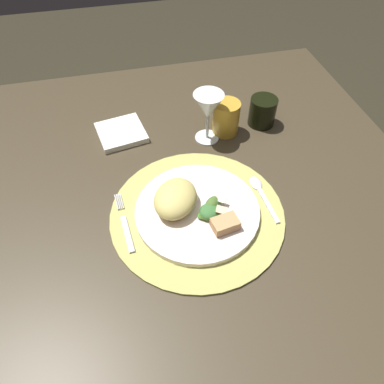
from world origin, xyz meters
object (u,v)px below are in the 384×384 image
spoon (260,191)px  amber_tumbler (226,118)px  napkin (121,133)px  dark_tumbler (262,111)px  wine_glass (208,108)px  fork (125,225)px  dining_table (164,219)px  dinner_plate (197,211)px

spoon → amber_tumbler: amber_tumbler is taller
spoon → napkin: size_ratio=1.19×
dark_tumbler → wine_glass: bearing=-170.1°
napkin → amber_tumbler: 0.29m
fork → spoon: (0.32, 0.02, 0.00)m
amber_tumbler → dark_tumbler: (0.11, 0.01, -0.01)m
amber_tumbler → dark_tumbler: amber_tumbler is taller
fork → amber_tumbler: amber_tumbler is taller
wine_glass → dining_table: bearing=-136.0°
fork → amber_tumbler: size_ratio=1.78×
dining_table → wine_glass: 0.31m
dining_table → fork: 0.19m
napkin → wine_glass: wine_glass is taller
dinner_plate → dark_tumbler: size_ratio=3.48×
fork → spoon: spoon is taller
dining_table → dark_tumbler: dark_tumbler is taller
spoon → napkin: napkin is taller
dining_table → amber_tumbler: 0.31m
wine_glass → spoon: bearing=-72.2°
spoon → wine_glass: wine_glass is taller
spoon → amber_tumbler: bearing=93.4°
wine_glass → amber_tumbler: wine_glass is taller
amber_tumbler → dark_tumbler: bearing=6.3°
fork → dark_tumbler: dark_tumbler is taller
napkin → dark_tumbler: bearing=-5.7°
dinner_plate → dark_tumbler: 0.37m
amber_tumbler → dining_table: bearing=-141.8°
dinner_plate → amber_tumbler: size_ratio=2.99×
dining_table → spoon: 0.27m
napkin → fork: bearing=-94.3°
amber_tumbler → dark_tumbler: size_ratio=1.16×
dining_table → fork: size_ratio=7.77×
dinner_plate → wine_glass: (0.09, 0.25, 0.08)m
dining_table → wine_glass: (0.15, 0.15, 0.22)m
dinner_plate → fork: 0.16m
dinner_plate → dark_tumbler: dark_tumbler is taller
dining_table → spoon: (0.22, -0.07, 0.14)m
dining_table → napkin: (-0.07, 0.21, 0.13)m
fork → dinner_plate: bearing=-1.1°
napkin → wine_glass: bearing=-16.7°
dinner_plate → amber_tumbler: 0.30m
dining_table → amber_tumbler: size_ratio=13.78×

